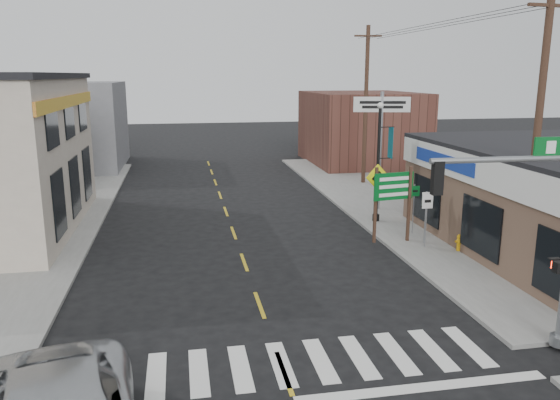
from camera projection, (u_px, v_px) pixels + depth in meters
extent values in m
plane|color=black|center=(284.00, 373.00, 13.01)|extent=(140.00, 140.00, 0.00)
cube|color=slate|center=(412.00, 217.00, 27.05)|extent=(6.00, 38.00, 0.13)
cube|color=slate|center=(26.00, 236.00, 23.86)|extent=(6.00, 38.00, 0.13)
cube|color=gold|center=(244.00, 262.00, 20.68)|extent=(0.12, 56.00, 0.01)
cube|color=silver|center=(281.00, 364.00, 13.40)|extent=(11.00, 2.20, 0.01)
cube|color=#542F26|center=(361.00, 128.00, 43.26)|extent=(8.00, 10.00, 5.60)
cube|color=slate|center=(60.00, 126.00, 41.00)|extent=(9.00, 10.00, 6.40)
cylinder|color=gray|center=(509.00, 160.00, 12.64)|extent=(3.84, 0.14, 0.14)
cube|color=black|center=(439.00, 179.00, 12.42)|extent=(0.24, 0.19, 0.79)
cube|color=#07521D|center=(551.00, 147.00, 12.77)|extent=(0.83, 0.05, 0.48)
cube|color=#432B1F|center=(375.00, 205.00, 22.34)|extent=(0.11, 0.11, 3.16)
cube|color=#432B1F|center=(409.00, 204.00, 22.60)|extent=(0.11, 0.11, 3.16)
cube|color=#0D552D|center=(394.00, 186.00, 22.23)|extent=(1.81, 0.05, 1.13)
cylinder|color=orange|center=(459.00, 244.00, 21.57)|extent=(0.19, 0.19, 0.54)
sphere|color=orange|center=(460.00, 237.00, 21.51)|extent=(0.21, 0.21, 0.21)
cylinder|color=gray|center=(376.00, 200.00, 24.28)|extent=(0.07, 0.07, 2.74)
cube|color=yellow|center=(378.00, 177.00, 24.02)|extent=(1.16, 0.03, 1.16)
cylinder|color=black|center=(378.00, 165.00, 25.47)|extent=(0.14, 0.14, 5.39)
sphere|color=silver|center=(380.00, 106.00, 24.85)|extent=(0.29, 0.29, 0.29)
cube|color=#094E5B|center=(391.00, 143.00, 25.34)|extent=(0.02, 0.57, 1.45)
cylinder|color=gray|center=(380.00, 151.00, 27.78)|extent=(0.18, 0.18, 6.00)
cube|color=silver|center=(382.00, 104.00, 27.25)|extent=(2.82, 0.18, 0.75)
cylinder|color=black|center=(553.00, 226.00, 19.02)|extent=(0.21, 0.21, 3.32)
ellipsoid|color=#133214|center=(481.00, 230.00, 22.93)|extent=(1.12, 1.12, 0.84)
cylinder|color=#4B2F22|center=(537.00, 138.00, 17.91)|extent=(0.25, 0.25, 9.54)
cube|color=#4B2F22|center=(551.00, 5.00, 16.98)|extent=(1.66, 0.10, 0.10)
cylinder|color=#45271B|center=(366.00, 106.00, 34.27)|extent=(0.25, 0.25, 9.76)
cube|color=#45271B|center=(368.00, 36.00, 33.32)|extent=(1.70, 0.11, 0.11)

